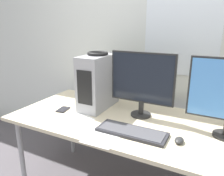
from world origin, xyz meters
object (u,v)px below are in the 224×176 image
at_px(headphones, 98,53).
at_px(monitor_main, 142,81).
at_px(pc_tower, 98,82).
at_px(mouse, 179,140).
at_px(cell_phone, 63,109).
at_px(keyboard, 132,132).

bearing_deg(headphones, monitor_main, -1.77).
xyz_separation_m(pc_tower, mouse, (0.76, -0.29, -0.21)).
bearing_deg(cell_phone, keyboard, -17.94).
distance_m(pc_tower, keyboard, 0.59).
distance_m(pc_tower, cell_phone, 0.38).
bearing_deg(headphones, keyboard, -35.42).
bearing_deg(keyboard, headphones, 144.58).
distance_m(keyboard, cell_phone, 0.69).
bearing_deg(monitor_main, mouse, -38.42).
bearing_deg(monitor_main, headphones, 178.23).
relative_size(pc_tower, monitor_main, 0.90).
relative_size(headphones, keyboard, 0.37).
bearing_deg(keyboard, cell_phone, 170.82).
xyz_separation_m(monitor_main, keyboard, (0.05, -0.31, -0.28)).
height_order(mouse, cell_phone, mouse).
bearing_deg(cell_phone, mouse, -13.74).
relative_size(pc_tower, headphones, 2.62).
relative_size(pc_tower, cell_phone, 3.49).
relative_size(monitor_main, mouse, 6.13).
xyz_separation_m(mouse, cell_phone, (-0.98, 0.09, -0.01)).
xyz_separation_m(pc_tower, cell_phone, (-0.23, -0.21, -0.22)).
bearing_deg(headphones, mouse, -21.32).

